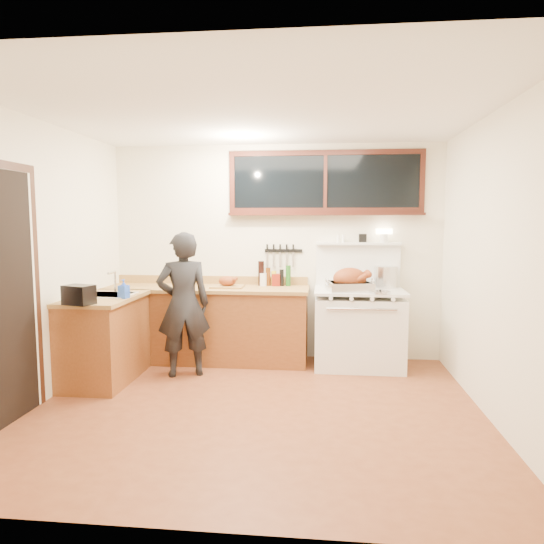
# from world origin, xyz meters

# --- Properties ---
(ground_plane) EXTENTS (4.00, 3.50, 0.02)m
(ground_plane) POSITION_xyz_m (0.00, 0.00, -0.01)
(ground_plane) COLOR brown
(room_shell) EXTENTS (4.10, 3.60, 2.65)m
(room_shell) POSITION_xyz_m (0.00, 0.00, 1.65)
(room_shell) COLOR #EDE6CE
(room_shell) RESTS_ON ground
(counter_back) EXTENTS (2.44, 0.64, 1.00)m
(counter_back) POSITION_xyz_m (-0.80, 1.45, 0.45)
(counter_back) COLOR brown
(counter_back) RESTS_ON ground
(counter_left) EXTENTS (0.64, 1.09, 0.90)m
(counter_left) POSITION_xyz_m (-1.70, 0.62, 0.45)
(counter_left) COLOR brown
(counter_left) RESTS_ON ground
(sink_unit) EXTENTS (0.50, 0.45, 0.37)m
(sink_unit) POSITION_xyz_m (-1.68, 0.70, 0.85)
(sink_unit) COLOR white
(sink_unit) RESTS_ON counter_left
(vintage_stove) EXTENTS (1.02, 0.74, 1.59)m
(vintage_stove) POSITION_xyz_m (1.00, 1.41, 0.47)
(vintage_stove) COLOR white
(vintage_stove) RESTS_ON ground
(back_window) EXTENTS (2.32, 0.13, 0.77)m
(back_window) POSITION_xyz_m (0.60, 1.72, 2.06)
(back_window) COLOR black
(back_window) RESTS_ON room_shell
(left_doorway) EXTENTS (0.02, 1.04, 2.17)m
(left_doorway) POSITION_xyz_m (-1.99, -0.55, 1.09)
(left_doorway) COLOR black
(left_doorway) RESTS_ON ground
(knife_strip) EXTENTS (0.46, 0.03, 0.28)m
(knife_strip) POSITION_xyz_m (0.08, 1.73, 1.31)
(knife_strip) COLOR black
(knife_strip) RESTS_ON room_shell
(man) EXTENTS (0.67, 0.56, 1.57)m
(man) POSITION_xyz_m (-0.92, 0.87, 0.78)
(man) COLOR black
(man) RESTS_ON ground
(soap_bottle) EXTENTS (0.11, 0.11, 0.19)m
(soap_bottle) POSITION_xyz_m (-1.43, 0.52, 1.00)
(soap_bottle) COLOR blue
(soap_bottle) RESTS_ON counter_left
(toaster) EXTENTS (0.30, 0.25, 0.18)m
(toaster) POSITION_xyz_m (-1.70, 0.12, 0.99)
(toaster) COLOR black
(toaster) RESTS_ON counter_left
(cutting_board) EXTENTS (0.38, 0.29, 0.14)m
(cutting_board) POSITION_xyz_m (-0.54, 1.42, 0.95)
(cutting_board) COLOR #9E763F
(cutting_board) RESTS_ON counter_back
(roast_turkey) EXTENTS (0.55, 0.45, 0.26)m
(roast_turkey) POSITION_xyz_m (0.89, 1.30, 1.00)
(roast_turkey) COLOR silver
(roast_turkey) RESTS_ON vintage_stove
(stockpot) EXTENTS (0.29, 0.29, 0.25)m
(stockpot) POSITION_xyz_m (1.32, 1.61, 1.03)
(stockpot) COLOR silver
(stockpot) RESTS_ON vintage_stove
(saucepan) EXTENTS (0.19, 0.27, 0.11)m
(saucepan) POSITION_xyz_m (0.99, 1.64, 0.95)
(saucepan) COLOR silver
(saucepan) RESTS_ON vintage_stove
(pot_lid) EXTENTS (0.25, 0.25, 0.04)m
(pot_lid) POSITION_xyz_m (1.21, 1.14, 0.91)
(pot_lid) COLOR silver
(pot_lid) RESTS_ON vintage_stove
(coffee_tin) EXTENTS (0.10, 0.09, 0.15)m
(coffee_tin) POSITION_xyz_m (0.02, 1.62, 0.97)
(coffee_tin) COLOR maroon
(coffee_tin) RESTS_ON counter_back
(pitcher) EXTENTS (0.11, 0.11, 0.16)m
(pitcher) POSITION_xyz_m (-0.13, 1.59, 0.98)
(pitcher) COLOR white
(pitcher) RESTS_ON counter_back
(bottle_cluster) EXTENTS (0.40, 0.07, 0.30)m
(bottle_cluster) POSITION_xyz_m (-0.03, 1.63, 1.02)
(bottle_cluster) COLOR black
(bottle_cluster) RESTS_ON counter_back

